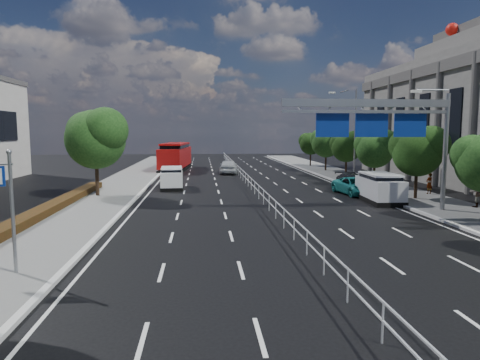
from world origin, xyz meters
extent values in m
plane|color=black|center=(0.00, 0.00, 0.00)|extent=(160.00, 160.00, 0.00)
cube|color=silver|center=(-9.00, 0.00, 0.07)|extent=(0.25, 140.00, 0.15)
cube|color=silver|center=(0.00, 22.50, 1.00)|extent=(0.05, 85.00, 0.05)
cube|color=silver|center=(0.00, 22.50, 0.55)|extent=(0.05, 85.00, 0.05)
cylinder|color=gray|center=(-10.50, 0.00, 2.10)|extent=(0.12, 0.12, 4.20)
sphere|color=gray|center=(-10.50, 0.00, 4.25)|extent=(0.18, 0.18, 0.18)
cylinder|color=gray|center=(10.60, 10.00, 3.60)|extent=(0.28, 0.28, 7.20)
cube|color=gray|center=(5.60, 10.00, 6.60)|extent=(10.20, 0.25, 0.45)
cube|color=gray|center=(5.60, 10.00, 6.10)|extent=(10.20, 0.18, 0.18)
cylinder|color=gray|center=(9.60, 10.00, 7.40)|extent=(2.00, 0.10, 0.10)
cube|color=silver|center=(8.60, 10.00, 7.30)|extent=(0.60, 0.25, 0.15)
cube|color=navy|center=(8.40, 10.18, 5.30)|extent=(2.00, 0.08, 1.40)
cube|color=white|center=(8.40, 10.23, 5.30)|extent=(1.80, 0.02, 1.20)
cube|color=navy|center=(6.00, 10.18, 5.30)|extent=(2.00, 0.08, 1.40)
cube|color=white|center=(6.00, 10.23, 5.30)|extent=(1.80, 0.02, 1.20)
cube|color=navy|center=(3.60, 10.18, 5.30)|extent=(2.00, 0.08, 1.40)
cube|color=white|center=(3.60, 10.23, 5.30)|extent=(1.80, 0.02, 1.20)
cylinder|color=gray|center=(10.80, 26.00, 4.50)|extent=(0.16, 0.16, 9.00)
cylinder|color=gray|center=(9.60, 26.00, 8.80)|extent=(0.10, 2.40, 0.10)
cube|color=silver|center=(8.40, 26.00, 8.65)|extent=(0.60, 0.25, 0.15)
cube|color=#4C4947|center=(16.90, 22.00, 10.60)|extent=(0.40, 36.00, 1.00)
sphere|color=#B2140C|center=(17.80, 22.00, 13.80)|extent=(1.10, 1.10, 1.10)
cylinder|color=black|center=(-12.00, 18.00, 1.75)|extent=(0.28, 0.28, 3.50)
sphere|color=#173912|center=(-12.00, 18.00, 4.34)|extent=(4.40, 4.40, 4.40)
sphere|color=#173912|center=(-11.12, 17.34, 5.04)|extent=(3.30, 3.30, 3.30)
sphere|color=#173912|center=(-12.77, 18.66, 4.90)|extent=(3.08, 3.08, 3.08)
sphere|color=#173912|center=(10.64, 7.48, 3.64)|extent=(2.24, 2.24, 2.24)
cylinder|color=black|center=(11.20, 14.50, 1.40)|extent=(0.22, 0.22, 2.80)
sphere|color=black|center=(11.20, 14.50, 3.47)|extent=(3.50, 3.50, 3.50)
sphere|color=black|center=(11.90, 13.97, 4.03)|extent=(2.62, 2.62, 2.62)
sphere|color=black|center=(10.59, 15.03, 3.92)|extent=(2.45, 2.45, 2.45)
cylinder|color=black|center=(11.20, 22.00, 1.35)|extent=(0.22, 0.22, 2.70)
sphere|color=#173912|center=(11.20, 22.00, 3.35)|extent=(3.30, 3.30, 3.30)
sphere|color=#173912|center=(11.86, 21.50, 3.89)|extent=(2.48, 2.48, 2.47)
sphere|color=#173912|center=(10.62, 22.50, 3.78)|extent=(2.31, 2.31, 2.31)
cylinder|color=black|center=(11.20, 29.50, 1.32)|extent=(0.21, 0.21, 2.65)
sphere|color=black|center=(11.20, 29.50, 3.29)|extent=(3.20, 3.20, 3.20)
sphere|color=black|center=(11.84, 29.02, 3.82)|extent=(2.40, 2.40, 2.40)
sphere|color=black|center=(10.64, 29.98, 3.71)|extent=(2.24, 2.24, 2.24)
cylinder|color=black|center=(11.20, 37.00, 1.43)|extent=(0.23, 0.23, 2.85)
sphere|color=#173912|center=(11.20, 37.00, 3.53)|extent=(3.60, 3.60, 3.60)
sphere|color=#173912|center=(11.92, 36.46, 4.10)|extent=(2.70, 2.70, 2.70)
sphere|color=#173912|center=(10.57, 37.54, 3.99)|extent=(2.52, 2.52, 2.52)
cylinder|color=black|center=(11.20, 44.50, 1.30)|extent=(0.21, 0.21, 2.60)
sphere|color=black|center=(11.20, 44.50, 3.22)|extent=(3.10, 3.10, 3.10)
sphere|color=black|center=(11.82, 44.03, 3.74)|extent=(2.32, 2.33, 2.32)
sphere|color=black|center=(10.66, 44.97, 3.64)|extent=(2.17, 2.17, 2.17)
cube|color=black|center=(-6.75, 22.42, 0.15)|extent=(2.08, 4.39, 0.31)
cube|color=white|center=(-6.75, 22.42, 0.90)|extent=(2.04, 4.30, 1.27)
cube|color=black|center=(-6.75, 22.42, 1.53)|extent=(1.83, 3.12, 0.56)
cube|color=white|center=(-6.75, 22.42, 1.81)|extent=(1.92, 3.37, 0.11)
cylinder|color=black|center=(-7.43, 21.00, 0.32)|extent=(0.30, 0.64, 0.63)
cylinder|color=black|center=(-5.91, 21.08, 0.32)|extent=(0.30, 0.64, 0.63)
cylinder|color=black|center=(-7.58, 23.77, 0.32)|extent=(0.30, 0.64, 0.63)
cylinder|color=black|center=(-6.06, 23.85, 0.32)|extent=(0.30, 0.64, 0.63)
cube|color=black|center=(-7.50, 40.80, 0.17)|extent=(3.84, 11.79, 0.35)
cube|color=#930B0A|center=(-7.50, 40.80, 1.66)|extent=(3.76, 11.56, 2.35)
cube|color=black|center=(-7.50, 40.80, 2.84)|extent=(3.25, 8.37, 1.04)
cube|color=#930B0A|center=(-7.50, 40.80, 3.36)|extent=(3.42, 9.06, 0.21)
cylinder|color=black|center=(-8.98, 37.18, 0.36)|extent=(0.37, 0.74, 0.71)
cylinder|color=black|center=(-6.72, 36.96, 0.36)|extent=(0.37, 0.74, 0.71)
cylinder|color=black|center=(-8.28, 44.64, 0.36)|extent=(0.37, 0.74, 0.71)
cylinder|color=black|center=(-6.02, 44.42, 0.36)|extent=(0.37, 0.74, 0.71)
imported|color=#B9BDC1|center=(-1.00, 35.42, 0.84)|extent=(2.43, 5.11, 1.69)
imported|color=black|center=(-8.00, 50.56, 0.71)|extent=(1.92, 4.43, 1.42)
cube|color=black|center=(8.30, 14.00, 0.17)|extent=(2.29, 4.95, 0.33)
cube|color=silver|center=(8.30, 14.00, 0.97)|extent=(2.24, 4.85, 1.37)
cube|color=black|center=(8.30, 14.00, 1.65)|extent=(2.02, 3.51, 0.61)
cube|color=silver|center=(8.30, 14.00, 1.96)|extent=(2.11, 3.80, 0.12)
cylinder|color=black|center=(7.38, 12.47, 0.34)|extent=(0.32, 0.70, 0.68)
cylinder|color=black|center=(9.07, 12.39, 0.34)|extent=(0.32, 0.70, 0.68)
cylinder|color=black|center=(7.53, 15.61, 0.34)|extent=(0.32, 0.70, 0.68)
cylinder|color=black|center=(9.22, 15.53, 0.34)|extent=(0.32, 0.70, 0.68)
imported|color=#1C7F7C|center=(7.85, 17.53, 0.67)|extent=(2.76, 5.02, 1.33)
imported|color=black|center=(8.18, 19.25, 0.73)|extent=(2.42, 5.15, 1.45)
imported|color=gray|center=(13.40, 16.63, 0.94)|extent=(0.68, 0.57, 1.60)
imported|color=gray|center=(13.26, 10.61, 1.10)|extent=(1.00, 0.82, 1.91)
camera|label=1|loc=(-4.16, -14.75, 4.92)|focal=32.00mm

